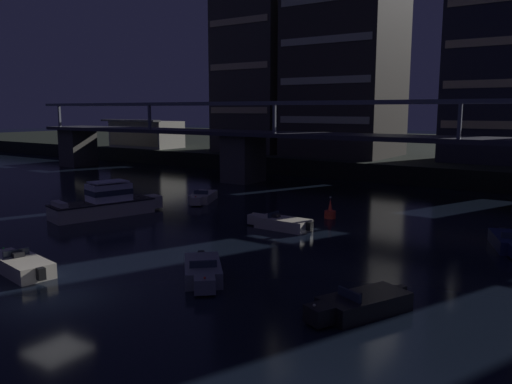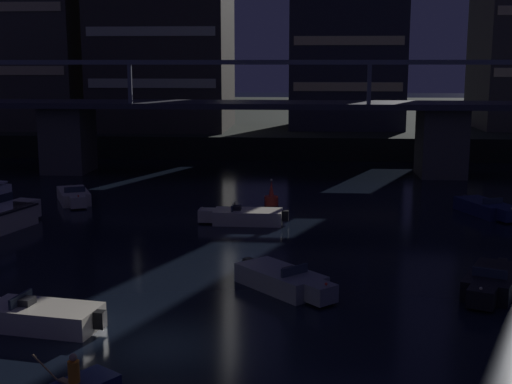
{
  "view_description": "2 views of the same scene",
  "coord_description": "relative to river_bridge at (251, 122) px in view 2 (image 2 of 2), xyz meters",
  "views": [
    {
      "loc": [
        20.12,
        -13.05,
        8.48
      ],
      "look_at": [
        -2.73,
        20.0,
        2.03
      ],
      "focal_mm": 36.04,
      "sensor_mm": 36.0,
      "label": 1
    },
    {
      "loc": [
        4.51,
        -20.87,
        9.08
      ],
      "look_at": [
        2.0,
        13.86,
        2.57
      ],
      "focal_mm": 48.23,
      "sensor_mm": 36.0,
      "label": 2
    }
  ],
  "objects": [
    {
      "name": "channel_buoy",
      "position": [
        2.34,
        -12.96,
        -3.85
      ],
      "size": [
        0.9,
        0.9,
        1.76
      ],
      "color": "red",
      "rests_on": "ground"
    },
    {
      "name": "ground_plane",
      "position": [
        0.0,
        -35.91,
        -4.33
      ],
      "size": [
        400.0,
        400.0,
        0.0
      ],
      "primitive_type": "plane",
      "color": "black"
    },
    {
      "name": "speedboat_far_center",
      "position": [
        -10.79,
        -12.98,
        -3.91
      ],
      "size": [
        3.33,
        4.98,
        1.16
      ],
      "color": "beige",
      "rests_on": "ground"
    },
    {
      "name": "speedboat_mid_left",
      "position": [
        15.56,
        -14.85,
        -3.91
      ],
      "size": [
        3.06,
        5.1,
        1.16
      ],
      "color": "#19234C",
      "rests_on": "ground"
    },
    {
      "name": "tower_west_tall",
      "position": [
        -10.66,
        16.91,
        10.5
      ],
      "size": [
        13.82,
        12.65,
        25.56
      ],
      "color": "#38332D",
      "rests_on": "far_riverbank"
    },
    {
      "name": "river_bridge",
      "position": [
        0.0,
        0.0,
        0.0
      ],
      "size": [
        99.46,
        6.4,
        9.38
      ],
      "color": "#4C4944",
      "rests_on": "ground"
    },
    {
      "name": "speedboat_mid_right",
      "position": [
        3.71,
        -29.96,
        -3.91
      ],
      "size": [
        4.28,
        4.48,
        1.16
      ],
      "color": "gray",
      "rests_on": "ground"
    },
    {
      "name": "speedboat_far_left",
      "position": [
        1.04,
        -18.24,
        -3.91
      ],
      "size": [
        5.2,
        1.86,
        1.16
      ],
      "color": "beige",
      "rests_on": "ground"
    },
    {
      "name": "tower_central",
      "position": [
        8.74,
        18.91,
        9.49
      ],
      "size": [
        12.02,
        9.4,
        23.54
      ],
      "color": "#282833",
      "rests_on": "far_riverbank"
    },
    {
      "name": "far_riverbank",
      "position": [
        0.0,
        48.01,
        -3.23
      ],
      "size": [
        240.0,
        80.0,
        2.2
      ],
      "primitive_type": "cube",
      "color": "black",
      "rests_on": "ground"
    },
    {
      "name": "speedboat_mid_center",
      "position": [
        -4.74,
        -34.62,
        -3.91
      ],
      "size": [
        5.23,
        2.42,
        1.16
      ],
      "color": "beige",
      "rests_on": "ground"
    },
    {
      "name": "speedboat_near_right",
      "position": [
        12.09,
        -29.64,
        -3.91
      ],
      "size": [
        3.25,
        5.01,
        1.16
      ],
      "color": "black",
      "rests_on": "ground"
    }
  ]
}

